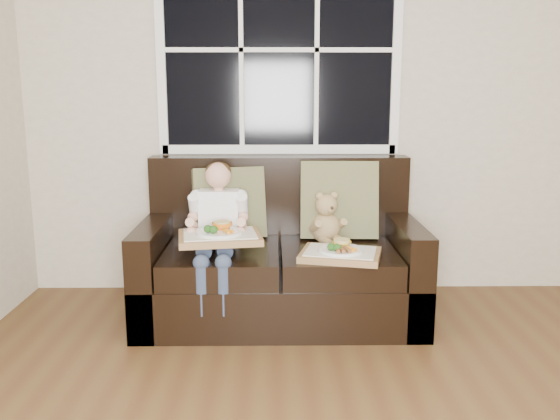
{
  "coord_description": "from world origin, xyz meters",
  "views": [
    {
      "loc": [
        -0.57,
        -1.56,
        1.39
      ],
      "look_at": [
        -0.53,
        1.85,
        0.7
      ],
      "focal_mm": 38.0,
      "sensor_mm": 36.0,
      "label": 1
    }
  ],
  "objects_px": {
    "child": "(218,220)",
    "tray_right": "(340,253)",
    "tray_left": "(220,235)",
    "teddy_bear": "(326,221)",
    "loveseat": "(280,265)"
  },
  "relations": [
    {
      "from": "loveseat",
      "to": "child",
      "type": "distance_m",
      "value": 0.5
    },
    {
      "from": "loveseat",
      "to": "teddy_bear",
      "type": "xyz_separation_m",
      "value": [
        0.29,
        0.05,
        0.27
      ]
    },
    {
      "from": "teddy_bear",
      "to": "tray_left",
      "type": "bearing_deg",
      "value": -169.77
    },
    {
      "from": "teddy_bear",
      "to": "tray_right",
      "type": "height_order",
      "value": "teddy_bear"
    },
    {
      "from": "teddy_bear",
      "to": "tray_right",
      "type": "xyz_separation_m",
      "value": [
        0.05,
        -0.38,
        -0.1
      ]
    },
    {
      "from": "child",
      "to": "teddy_bear",
      "type": "height_order",
      "value": "child"
    },
    {
      "from": "child",
      "to": "teddy_bear",
      "type": "xyz_separation_m",
      "value": [
        0.67,
        0.16,
        -0.05
      ]
    },
    {
      "from": "child",
      "to": "tray_right",
      "type": "distance_m",
      "value": 0.76
    },
    {
      "from": "child",
      "to": "tray_left",
      "type": "relative_size",
      "value": 1.55
    },
    {
      "from": "child",
      "to": "tray_right",
      "type": "bearing_deg",
      "value": -16.77
    },
    {
      "from": "loveseat",
      "to": "tray_left",
      "type": "relative_size",
      "value": 3.33
    },
    {
      "from": "tray_right",
      "to": "loveseat",
      "type": "bearing_deg",
      "value": 149.53
    },
    {
      "from": "child",
      "to": "tray_left",
      "type": "height_order",
      "value": "child"
    },
    {
      "from": "child",
      "to": "teddy_bear",
      "type": "distance_m",
      "value": 0.69
    },
    {
      "from": "loveseat",
      "to": "teddy_bear",
      "type": "relative_size",
      "value": 5.12
    }
  ]
}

